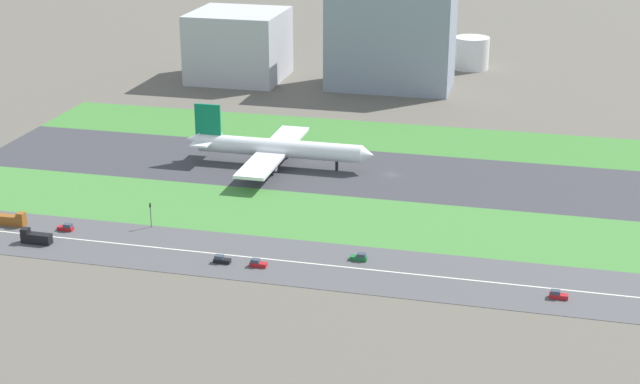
# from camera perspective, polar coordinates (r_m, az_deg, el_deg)

# --- Properties ---
(ground_plane) EXTENTS (800.00, 800.00, 0.00)m
(ground_plane) POSITION_cam_1_polar(r_m,az_deg,el_deg) (311.02, 4.33, 1.02)
(ground_plane) COLOR #5B564C
(runway) EXTENTS (280.00, 46.00, 0.10)m
(runway) POSITION_cam_1_polar(r_m,az_deg,el_deg) (311.00, 4.33, 1.03)
(runway) COLOR #38383D
(runway) RESTS_ON ground_plane
(grass_median_north) EXTENTS (280.00, 36.00, 0.10)m
(grass_median_north) POSITION_cam_1_polar(r_m,az_deg,el_deg) (349.49, 5.47, 3.21)
(grass_median_north) COLOR #3D7A33
(grass_median_north) RESTS_ON ground_plane
(grass_median_south) EXTENTS (280.00, 36.00, 0.10)m
(grass_median_south) POSITION_cam_1_polar(r_m,az_deg,el_deg) (273.26, 2.88, -1.76)
(grass_median_south) COLOR #427F38
(grass_median_south) RESTS_ON ground_plane
(highway) EXTENTS (280.00, 28.00, 0.10)m
(highway) POSITION_cam_1_polar(r_m,az_deg,el_deg) (244.53, 1.43, -4.53)
(highway) COLOR #4C4C4F
(highway) RESTS_ON ground_plane
(highway_centerline) EXTENTS (266.00, 0.50, 0.01)m
(highway_centerline) POSITION_cam_1_polar(r_m,az_deg,el_deg) (244.50, 1.43, -4.52)
(highway_centerline) COLOR silver
(highway_centerline) RESTS_ON highway
(airliner) EXTENTS (65.00, 56.00, 19.70)m
(airliner) POSITION_cam_1_polar(r_m,az_deg,el_deg) (317.47, -2.73, 2.66)
(airliner) COLOR white
(airliner) RESTS_ON runway
(car_2) EXTENTS (4.40, 1.80, 2.00)m
(car_2) POSITION_cam_1_polar(r_m,az_deg,el_deg) (244.87, -3.77, -4.30)
(car_2) COLOR #B2191E
(car_2) RESTS_ON highway
(truck_1) EXTENTS (8.40, 2.50, 4.00)m
(truck_1) POSITION_cam_1_polar(r_m,az_deg,el_deg) (283.41, -17.99, -1.60)
(truck_1) COLOR brown
(truck_1) RESTS_ON highway
(truck_2) EXTENTS (8.40, 2.50, 4.00)m
(truck_2) POSITION_cam_1_polar(r_m,az_deg,el_deg) (269.08, -16.71, -2.64)
(truck_2) COLOR black
(truck_2) RESTS_ON highway
(car_3) EXTENTS (4.40, 1.80, 2.00)m
(car_3) POSITION_cam_1_polar(r_m,az_deg,el_deg) (248.04, 2.38, -3.94)
(car_3) COLOR #19662D
(car_3) RESTS_ON highway
(car_1) EXTENTS (4.40, 1.80, 2.00)m
(car_1) POSITION_cam_1_polar(r_m,az_deg,el_deg) (275.54, -15.00, -2.08)
(car_1) COLOR #B2191E
(car_1) RESTS_ON highway
(car_6) EXTENTS (4.40, 1.80, 2.00)m
(car_6) POSITION_cam_1_polar(r_m,az_deg,el_deg) (247.79, -5.94, -4.06)
(car_6) COLOR black
(car_6) RESTS_ON highway
(car_0) EXTENTS (4.40, 1.80, 2.00)m
(car_0) POSITION_cam_1_polar(r_m,az_deg,el_deg) (235.22, 14.09, -6.02)
(car_0) COLOR #B2191E
(car_0) RESTS_ON highway
(traffic_light) EXTENTS (0.36, 0.50, 7.20)m
(traffic_light) POSITION_cam_1_polar(r_m,az_deg,el_deg) (271.40, -10.14, -1.26)
(traffic_light) COLOR #4C4C51
(traffic_light) RESTS_ON highway
(terminal_building) EXTENTS (40.29, 39.04, 30.62)m
(terminal_building) POSITION_cam_1_polar(r_m,az_deg,el_deg) (435.10, -4.90, 8.77)
(terminal_building) COLOR #B2B2B7
(terminal_building) RESTS_ON ground_plane
(hangar_building) EXTENTS (53.44, 29.57, 45.52)m
(hangar_building) POSITION_cam_1_polar(r_m,az_deg,el_deg) (416.97, 4.28, 9.31)
(hangar_building) COLOR gray
(hangar_building) RESTS_ON ground_plane
(fuel_tank_west) EXTENTS (19.73, 19.73, 16.40)m
(fuel_tank_west) POSITION_cam_1_polar(r_m,az_deg,el_deg) (463.55, 5.09, 8.59)
(fuel_tank_west) COLOR silver
(fuel_tank_west) RESTS_ON ground_plane
(fuel_tank_centre) EXTENTS (16.56, 16.56, 15.06)m
(fuel_tank_centre) POSITION_cam_1_polar(r_m,az_deg,el_deg) (460.07, 9.08, 8.24)
(fuel_tank_centre) COLOR silver
(fuel_tank_centre) RESTS_ON ground_plane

